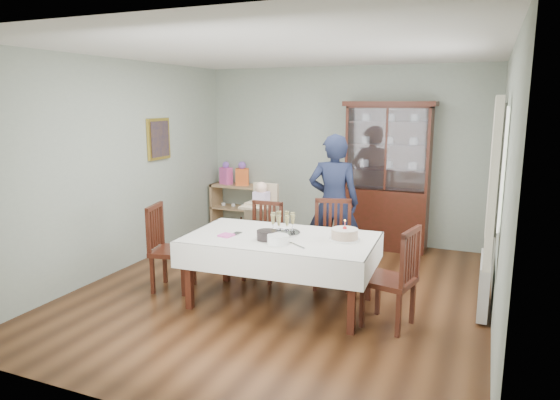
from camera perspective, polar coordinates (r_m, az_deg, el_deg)
The scene contains 25 objects.
floor at distance 5.90m, azimuth 0.21°, elevation -10.40°, with size 5.00×5.00×0.00m, color #593319.
room_shell at distance 6.00m, azimuth 2.18°, elevation 6.73°, with size 5.00×5.00×5.00m.
dining_table at distance 5.43m, azimuth 0.09°, elevation -8.02°, with size 2.05×1.25×0.76m.
china_cabinet at distance 7.52m, azimuth 12.18°, elevation 2.94°, with size 1.30×0.48×2.18m.
sideboard at distance 8.48m, azimuth -4.82°, elevation -0.90°, with size 0.90×0.38×0.80m.
picture_frame at distance 7.30m, azimuth -13.70°, elevation 6.79°, with size 0.04×0.48×0.58m, color gold.
window at distance 5.40m, azimuth 23.90°, elevation 3.64°, with size 0.04×1.02×1.22m, color white.
curtain_left at distance 4.80m, azimuth 23.19°, elevation 1.65°, with size 0.07×0.30×1.55m, color silver.
curtain_right at distance 6.03m, azimuth 23.18°, elevation 3.43°, with size 0.07×0.30×1.55m, color silver.
radiator at distance 5.68m, azimuth 22.29°, elevation -8.89°, with size 0.10×0.80×0.55m, color white.
chair_far_left at distance 6.25m, azimuth -2.01°, elevation -6.41°, with size 0.44×0.44×0.94m.
chair_far_right at distance 6.02m, azimuth 5.94°, elevation -6.92°, with size 0.56×0.56×1.02m.
chair_end_left at distance 6.01m, azimuth -12.26°, elevation -7.21°, with size 0.54×0.54×1.00m.
chair_end_right at distance 5.07m, azimuth 12.45°, elevation -10.77°, with size 0.54×0.54×1.00m.
woman at distance 6.45m, azimuth 6.15°, elevation -0.33°, with size 0.65×0.43×1.78m, color #161C32.
high_chair at distance 6.83m, azimuth -2.11°, elevation -3.55°, with size 0.51×0.51×1.11m.
champagne_tray at distance 5.41m, azimuth 0.34°, elevation -3.15°, with size 0.38×0.38×0.23m.
birthday_cake at distance 5.21m, azimuth 7.39°, elevation -3.94°, with size 0.32×0.32×0.22m.
plate_stack_dark at distance 5.18m, azimuth -1.52°, elevation -4.04°, with size 0.21×0.21×0.10m, color black.
plate_stack_white at distance 5.03m, azimuth -0.24°, elevation -4.54°, with size 0.22×0.22×0.09m, color white.
napkin_stack at distance 5.36m, azimuth -6.16°, elevation -4.03°, with size 0.14×0.14×0.02m, color #E253AC.
cutlery at distance 5.45m, azimuth -5.30°, elevation -3.80°, with size 0.10×0.15×0.01m, color silver, non-canonical shape.
cake_knife at distance 4.98m, azimuth 1.95°, elevation -5.19°, with size 0.27×0.02×0.01m, color silver.
gift_bag_pink at distance 8.46m, azimuth -6.19°, elevation 2.96°, with size 0.24×0.20×0.38m.
gift_bag_orange at distance 8.32m, azimuth -4.35°, elevation 2.90°, with size 0.26×0.22×0.40m.
Camera 1 is at (2.10, -5.07, 2.17)m, focal length 32.00 mm.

